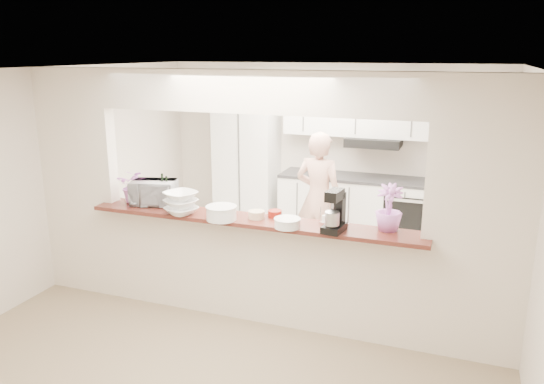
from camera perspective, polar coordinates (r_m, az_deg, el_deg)
The scene contains 19 objects.
floor at distance 5.63m, azimuth -1.96°, elevation -13.32°, with size 6.00×6.00×0.00m, color gray.
tile_overlay at distance 6.95m, azimuth 2.90°, elevation -7.59°, with size 5.00×2.90×0.01m, color beige.
partition at distance 5.09m, azimuth -2.11°, elevation 1.53°, with size 5.00×0.15×2.50m.
bar_counter at distance 5.37m, azimuth -2.03°, elevation -7.93°, with size 3.40×0.38×1.09m.
kitchen_cabinets at distance 7.78m, azimuth 4.27°, elevation 2.36°, with size 3.15×0.62×2.25m.
refrigerator at distance 7.46m, azimuth 20.82°, elevation -0.13°, with size 0.75×0.70×1.70m, color silver.
flower_left at distance 5.84m, azimuth -14.61°, elevation 0.66°, with size 0.33×0.28×0.36m, color #EB7CD8.
wine_bottle_a at distance 5.69m, azimuth -11.65°, elevation -0.06°, with size 0.07×0.07×0.34m.
wine_bottle_b at distance 5.66m, azimuth -11.21°, elevation -0.19°, with size 0.06×0.06×0.31m.
toaster_oven at distance 5.72m, azimuth -12.60°, elevation -0.06°, with size 0.46×0.31×0.25m, color #A5A4A9.
serving_bowls at distance 5.32m, azimuth -9.78°, elevation -1.21°, with size 0.31×0.31×0.23m, color white.
plate_stack_a at distance 5.11m, azimuth -5.48°, elevation -2.26°, with size 0.30×0.30×0.14m.
plate_stack_b at distance 4.88m, azimuth 1.66°, elevation -3.34°, with size 0.25×0.25×0.09m.
red_bowl at distance 5.19m, azimuth 0.31°, elevation -2.33°, with size 0.14×0.14×0.06m, color maroon.
tan_bowl at distance 5.14m, azimuth -1.68°, elevation -2.44°, with size 0.16×0.16×0.07m, color #C7B18C.
utensil_caddy at distance 4.98m, azimuth 6.70°, elevation -2.40°, with size 0.28×0.22×0.23m.
stand_mixer at distance 4.77m, azimuth 6.80°, elevation -2.22°, with size 0.20×0.28×0.39m.
flower_right at distance 4.86m, azimuth 12.47°, elevation -1.66°, with size 0.24×0.24×0.43m, color #C369C0.
person at distance 6.75m, azimuth 5.05°, elevation -0.71°, with size 0.62×0.41×1.70m, color tan.
Camera 1 is at (1.89, -4.58, 2.66)m, focal length 35.00 mm.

